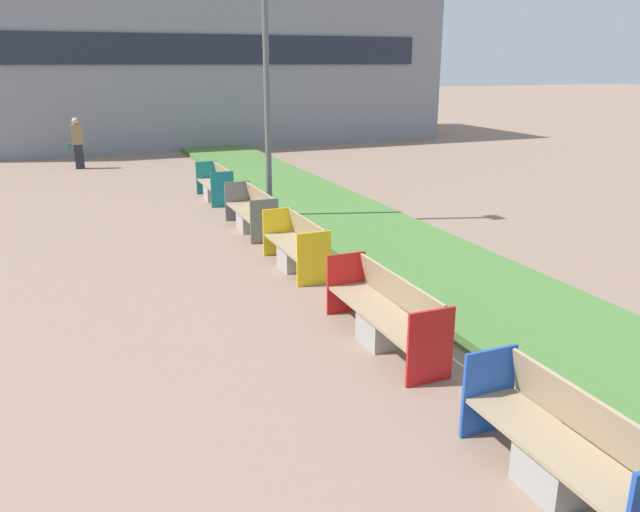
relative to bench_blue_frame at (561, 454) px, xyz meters
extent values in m
cube|color=#4C7A38|center=(2.26, 5.32, -0.28)|extent=(2.80, 120.00, 0.18)
cube|color=gray|center=(3.06, 27.58, 3.44)|extent=(21.05, 8.18, 7.62)
cube|color=#1E2333|center=(3.06, 23.45, 3.82)|extent=(17.68, 0.08, 1.20)
cube|color=#9E9B96|center=(-0.04, 0.00, -0.16)|extent=(0.52, 0.60, 0.42)
cube|color=tan|center=(-0.04, 0.00, 0.07)|extent=(0.58, 1.97, 0.05)
cube|color=tan|center=(0.23, 0.00, 0.33)|extent=(0.14, 1.89, 0.48)
cube|color=blue|center=(-0.04, 1.00, 0.10)|extent=(0.62, 0.04, 0.94)
cube|color=#9E9B96|center=(-0.04, 3.32, -0.16)|extent=(0.52, 0.60, 0.42)
cube|color=tan|center=(-0.04, 3.32, 0.07)|extent=(0.58, 2.37, 0.05)
cube|color=tan|center=(0.23, 3.32, 0.33)|extent=(0.14, 2.27, 0.48)
cube|color=red|center=(-0.04, 2.12, 0.10)|extent=(0.62, 0.04, 0.94)
cube|color=red|center=(-0.04, 4.52, 0.10)|extent=(0.62, 0.04, 0.94)
cube|color=#9E9B96|center=(-0.04, 6.81, -0.16)|extent=(0.52, 0.60, 0.42)
cube|color=tan|center=(-0.04, 6.81, 0.07)|extent=(0.58, 1.89, 0.05)
cube|color=tan|center=(0.23, 6.81, 0.33)|extent=(0.14, 1.81, 0.48)
cube|color=yellow|center=(-0.04, 5.84, 0.10)|extent=(0.62, 0.04, 0.94)
cube|color=yellow|center=(-0.04, 7.77, 0.10)|extent=(0.62, 0.04, 0.94)
cube|color=#9E9B96|center=(-0.04, 9.78, -0.16)|extent=(0.52, 0.60, 0.42)
cube|color=tan|center=(-0.04, 9.78, 0.07)|extent=(0.58, 2.15, 0.05)
cube|color=tan|center=(0.23, 9.78, 0.33)|extent=(0.14, 2.06, 0.48)
cube|color=slate|center=(-0.04, 8.68, 0.10)|extent=(0.62, 0.04, 0.94)
cube|color=slate|center=(-0.04, 10.87, 0.10)|extent=(0.62, 0.04, 0.94)
cube|color=#9E9B96|center=(-0.04, 13.37, -0.16)|extent=(0.52, 0.60, 0.42)
cube|color=tan|center=(-0.04, 13.37, 0.07)|extent=(0.58, 1.88, 0.05)
cube|color=tan|center=(0.23, 13.37, 0.33)|extent=(0.14, 1.81, 0.48)
cube|color=#197A7F|center=(-0.04, 12.41, 0.10)|extent=(0.62, 0.04, 0.94)
cube|color=#197A7F|center=(-0.04, 14.33, 0.10)|extent=(0.62, 0.04, 0.94)
cylinder|color=#56595B|center=(0.61, 10.36, 3.13)|extent=(0.14, 0.14, 6.99)
cube|color=#232633|center=(-3.33, 20.48, 0.07)|extent=(0.30, 0.22, 0.87)
cube|color=olive|center=(-3.33, 20.48, 0.85)|extent=(0.38, 0.24, 0.70)
sphere|color=tan|center=(-3.33, 20.48, 1.32)|extent=(0.24, 0.24, 0.24)
cube|color=#236051|center=(-3.61, 20.48, 0.46)|extent=(0.12, 0.20, 0.18)
camera|label=1|loc=(-3.76, -3.59, 3.31)|focal=35.00mm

